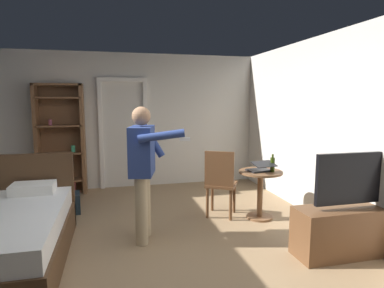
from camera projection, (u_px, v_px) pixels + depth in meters
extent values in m
plane|color=#997A56|center=(145.00, 259.00, 3.52)|extent=(6.77, 6.77, 0.00)
cube|color=beige|center=(127.00, 121.00, 6.36)|extent=(5.33, 0.12, 2.60)
cube|color=beige|center=(357.00, 134.00, 3.96)|extent=(0.12, 6.40, 2.60)
cube|color=white|center=(101.00, 136.00, 6.20)|extent=(0.08, 0.08, 2.05)
cube|color=white|center=(146.00, 135.00, 6.40)|extent=(0.08, 0.08, 2.05)
cube|color=white|center=(122.00, 80.00, 6.16)|extent=(0.93, 0.08, 0.08)
cube|color=#4C331E|center=(9.00, 194.00, 4.18)|extent=(1.59, 0.08, 1.02)
cube|color=white|center=(33.00, 188.00, 4.00)|extent=(0.50, 0.34, 0.12)
cube|color=brown|center=(37.00, 140.00, 5.77)|extent=(0.06, 0.32, 2.00)
cube|color=brown|center=(83.00, 139.00, 5.96)|extent=(0.06, 0.32, 2.00)
cube|color=brown|center=(58.00, 85.00, 5.73)|extent=(0.84, 0.32, 0.04)
cube|color=brown|center=(62.00, 139.00, 6.01)|extent=(0.84, 0.02, 2.00)
cube|color=brown|center=(63.00, 180.00, 5.97)|extent=(0.78, 0.32, 0.03)
cylinder|color=#679D6C|center=(52.00, 177.00, 5.92)|extent=(0.06, 0.06, 0.10)
cube|color=brown|center=(61.00, 153.00, 5.90)|extent=(0.78, 0.32, 0.03)
cylinder|color=#47C58A|center=(73.00, 149.00, 5.94)|extent=(0.07, 0.07, 0.12)
cube|color=brown|center=(60.00, 126.00, 5.83)|extent=(0.78, 0.32, 0.03)
cylinder|color=#B85972|center=(50.00, 122.00, 5.79)|extent=(0.06, 0.06, 0.10)
cube|color=brown|center=(58.00, 98.00, 5.76)|extent=(0.78, 0.32, 0.03)
cube|color=brown|center=(351.00, 230.00, 3.61)|extent=(1.29, 0.40, 0.54)
cube|color=black|center=(356.00, 178.00, 3.51)|extent=(0.96, 0.05, 0.56)
cube|color=teal|center=(354.00, 177.00, 3.54)|extent=(0.90, 0.01, 0.50)
cylinder|color=brown|center=(260.00, 196.00, 4.70)|extent=(0.08, 0.08, 0.67)
cylinder|color=brown|center=(259.00, 217.00, 4.74)|extent=(0.37, 0.37, 0.03)
cylinder|color=brown|center=(261.00, 172.00, 4.65)|extent=(0.62, 0.62, 0.03)
cube|color=black|center=(259.00, 170.00, 4.64)|extent=(0.35, 0.27, 0.02)
cube|color=black|center=(264.00, 164.00, 4.51)|extent=(0.35, 0.25, 0.06)
cube|color=#132696|center=(264.00, 164.00, 4.52)|extent=(0.31, 0.21, 0.05)
cylinder|color=#2C3C0C|center=(272.00, 165.00, 4.59)|extent=(0.06, 0.06, 0.20)
cylinder|color=#2C3C0C|center=(273.00, 156.00, 4.57)|extent=(0.03, 0.03, 0.05)
cylinder|color=brown|center=(234.00, 198.00, 4.94)|extent=(0.04, 0.04, 0.45)
cylinder|color=brown|center=(212.00, 196.00, 5.03)|extent=(0.04, 0.04, 0.45)
cylinder|color=brown|center=(231.00, 205.00, 4.62)|extent=(0.04, 0.04, 0.45)
cylinder|color=brown|center=(207.00, 203.00, 4.71)|extent=(0.04, 0.04, 0.45)
cube|color=brown|center=(221.00, 184.00, 4.79)|extent=(0.57, 0.57, 0.04)
cube|color=brown|center=(219.00, 169.00, 4.60)|extent=(0.39, 0.24, 0.50)
cylinder|color=tan|center=(145.00, 204.00, 4.09)|extent=(0.15, 0.15, 0.82)
cylinder|color=tan|center=(141.00, 211.00, 3.83)|extent=(0.15, 0.15, 0.82)
cube|color=navy|center=(142.00, 151.00, 3.86)|extent=(0.36, 0.51, 0.58)
sphere|color=#936B4C|center=(141.00, 116.00, 3.81)|extent=(0.22, 0.22, 0.22)
cylinder|color=navy|center=(152.00, 139.00, 4.10)|extent=(0.34, 0.16, 0.47)
cylinder|color=navy|center=(161.00, 136.00, 3.58)|extent=(0.53, 0.21, 0.16)
cube|color=white|center=(185.00, 139.00, 3.56)|extent=(0.13, 0.06, 0.04)
cube|color=#1E2D38|center=(63.00, 204.00, 4.91)|extent=(0.53, 0.37, 0.30)
cube|color=#4C1919|center=(55.00, 196.00, 5.23)|extent=(0.61, 0.38, 0.35)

